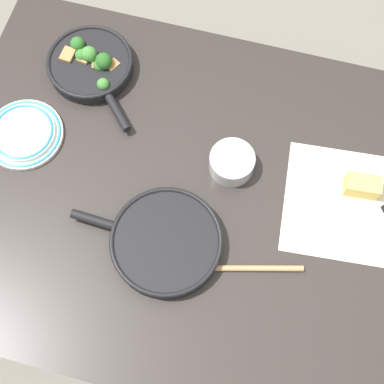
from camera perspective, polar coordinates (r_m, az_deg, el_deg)
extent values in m
plane|color=slate|center=(2.10, 0.00, -7.23)|extent=(14.00, 14.00, 0.00)
cube|color=#2D2826|center=(1.42, 0.00, -0.50)|extent=(1.36, 1.03, 0.03)
cylinder|color=#BCBCC1|center=(2.07, -13.73, 11.60)|extent=(0.05, 0.05, 0.70)
cylinder|color=black|center=(1.60, -10.75, 13.16)|extent=(0.24, 0.24, 0.04)
torus|color=black|center=(1.58, -10.88, 13.54)|extent=(0.25, 0.25, 0.01)
cylinder|color=black|center=(1.49, -7.93, 8.39)|extent=(0.10, 0.10, 0.02)
cylinder|color=#357027|center=(1.60, -10.74, 13.66)|extent=(0.02, 0.02, 0.03)
sphere|color=#428438|center=(1.58, -10.92, 14.24)|extent=(0.05, 0.05, 0.05)
cylinder|color=#245B1C|center=(1.63, -11.94, 14.67)|extent=(0.01, 0.01, 0.02)
sphere|color=#2D6B28|center=(1.61, -12.12, 15.19)|extent=(0.04, 0.04, 0.04)
cylinder|color=#2C6823|center=(1.58, -9.72, 12.74)|extent=(0.01, 0.01, 0.02)
sphere|color=#387A33|center=(1.56, -9.85, 13.18)|extent=(0.03, 0.03, 0.03)
cylinder|color=#357027|center=(1.55, -9.34, 10.85)|extent=(0.01, 0.01, 0.02)
sphere|color=#428438|center=(1.53, -9.46, 11.28)|extent=(0.03, 0.03, 0.03)
cylinder|color=#2C6823|center=(1.61, -11.54, 13.62)|extent=(0.01, 0.01, 0.02)
sphere|color=#387A33|center=(1.59, -11.70, 14.08)|extent=(0.04, 0.04, 0.04)
cylinder|color=#205218|center=(1.58, -9.24, 13.00)|extent=(0.02, 0.02, 0.03)
sphere|color=#286023|center=(1.56, -9.41, 13.60)|extent=(0.05, 0.05, 0.05)
cube|color=#9E703D|center=(1.57, -8.41, 13.02)|extent=(0.04, 0.04, 0.03)
cube|color=#AD7F4C|center=(1.60, -11.29, 13.71)|extent=(0.04, 0.05, 0.04)
cube|color=#9E703D|center=(1.58, -10.01, 13.19)|extent=(0.04, 0.05, 0.03)
cube|color=#AD7F4C|center=(1.61, -13.01, 13.81)|extent=(0.04, 0.05, 0.04)
cube|color=#AD7F4C|center=(1.55, -11.12, 10.64)|extent=(0.02, 0.03, 0.03)
cylinder|color=black|center=(1.35, -2.74, -5.42)|extent=(0.28, 0.28, 0.04)
torus|color=black|center=(1.33, -2.78, -5.19)|extent=(0.28, 0.28, 0.01)
cylinder|color=black|center=(1.38, -10.54, -2.91)|extent=(0.11, 0.03, 0.02)
cylinder|color=#EAD170|center=(1.35, -2.74, -5.44)|extent=(0.23, 0.23, 0.02)
cylinder|color=tan|center=(1.35, 5.87, -8.10)|extent=(0.28, 0.09, 0.02)
ellipsoid|color=tan|center=(1.34, -1.15, -8.09)|extent=(0.07, 0.05, 0.02)
cube|color=beige|center=(1.46, 17.48, -1.46)|extent=(0.42, 0.34, 0.00)
cube|color=silver|center=(1.44, 16.82, -3.17)|extent=(0.15, 0.12, 0.01)
cube|color=#E0C15B|center=(1.46, 17.69, 0.60)|extent=(0.09, 0.06, 0.05)
cylinder|color=silver|center=(1.54, -17.43, 5.87)|extent=(0.21, 0.21, 0.01)
torus|color=teal|center=(1.54, -17.49, 5.97)|extent=(0.20, 0.20, 0.01)
cylinder|color=silver|center=(1.53, -17.56, 6.07)|extent=(0.17, 0.17, 0.01)
torus|color=teal|center=(1.53, -17.62, 6.17)|extent=(0.17, 0.17, 0.01)
cylinder|color=#B7B7BC|center=(1.41, 4.26, 3.15)|extent=(0.12, 0.12, 0.06)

